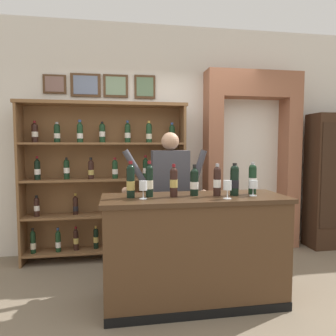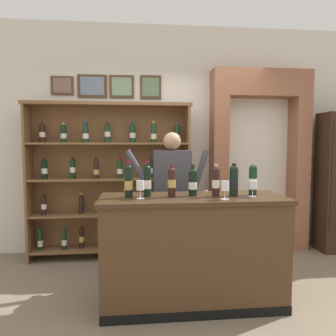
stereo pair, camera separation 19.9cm
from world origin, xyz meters
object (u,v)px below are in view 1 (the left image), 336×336
object	(u,v)px
shopkeeper	(170,189)
wine_glass_right	(253,185)
tasting_bottle_bianco	(253,179)
wine_glass_center	(227,186)
tasting_bottle_riserva	(217,180)
tasting_counter	(194,250)
tasting_bottle_brunello	(174,181)
tasting_bottle_rosso	(234,180)
wine_shelf	(105,177)
tasting_bottle_super_tuscan	(149,180)
wine_glass_left	(143,186)
tasting_bottle_vin_santo	(131,181)
tasting_bottle_grappa	(194,182)

from	to	relation	value
shopkeeper	wine_glass_right	world-z (taller)	shopkeeper
tasting_bottle_bianco	wine_glass_center	world-z (taller)	tasting_bottle_bianco
tasting_bottle_riserva	wine_glass_right	size ratio (longest dim) A/B	2.06
tasting_counter	tasting_bottle_brunello	distance (m)	0.67
tasting_counter	shopkeeper	bearing A→B (deg)	101.32
tasting_bottle_rosso	wine_shelf	bearing A→B (deg)	133.37
wine_shelf	tasting_counter	distance (m)	1.66
tasting_bottle_super_tuscan	wine_glass_left	bearing A→B (deg)	-122.19
tasting_bottle_super_tuscan	tasting_bottle_brunello	xyz separation A→B (m)	(0.22, -0.02, -0.01)
wine_shelf	tasting_bottle_bianco	bearing A→B (deg)	-41.29
shopkeeper	tasting_bottle_rosso	xyz separation A→B (m)	(0.51, -0.63, 0.16)
tasting_bottle_brunello	wine_glass_right	xyz separation A→B (m)	(0.73, -0.08, -0.04)
wine_shelf	wine_glass_right	distance (m)	1.96
tasting_bottle_bianco	wine_glass_right	size ratio (longest dim) A/B	2.09
tasting_bottle_vin_santo	tasting_bottle_super_tuscan	bearing A→B (deg)	4.72
wine_glass_left	wine_glass_right	bearing A→B (deg)	0.02
tasting_bottle_grappa	tasting_bottle_rosso	bearing A→B (deg)	-6.63
tasting_bottle_riserva	tasting_counter	bearing A→B (deg)	177.32
wine_glass_left	tasting_bottle_super_tuscan	bearing A→B (deg)	57.81
tasting_bottle_riserva	wine_glass_center	size ratio (longest dim) A/B	1.84
tasting_bottle_brunello	tasting_bottle_riserva	xyz separation A→B (m)	(0.40, -0.02, 0.00)
wine_shelf	tasting_bottle_grappa	xyz separation A→B (m)	(0.86, -1.26, 0.07)
tasting_bottle_grappa	tasting_bottle_bianco	bearing A→B (deg)	0.33
shopkeeper	wine_glass_right	xyz separation A→B (m)	(0.66, -0.69, 0.12)
tasting_counter	shopkeeper	xyz separation A→B (m)	(-0.12, 0.62, 0.49)
tasting_bottle_vin_santo	wine_glass_center	size ratio (longest dim) A/B	2.02
shopkeeper	tasting_bottle_vin_santo	bearing A→B (deg)	-127.31
tasting_bottle_super_tuscan	tasting_bottle_grappa	world-z (taller)	tasting_bottle_super_tuscan
tasting_bottle_brunello	tasting_bottle_riserva	world-z (taller)	same
wine_shelf	tasting_bottle_grappa	world-z (taller)	wine_shelf
wine_shelf	wine_glass_center	world-z (taller)	wine_shelf
tasting_bottle_bianco	wine_glass_center	size ratio (longest dim) A/B	1.87
tasting_bottle_grappa	tasting_bottle_rosso	world-z (taller)	tasting_bottle_rosso
wine_shelf	wine_glass_center	bearing A→B (deg)	-53.33
shopkeeper	wine_glass_left	bearing A→B (deg)	-117.17
wine_shelf	tasting_bottle_riserva	world-z (taller)	wine_shelf
tasting_bottle_super_tuscan	wine_glass_center	world-z (taller)	tasting_bottle_super_tuscan
tasting_bottle_rosso	wine_glass_center	bearing A→B (deg)	-127.23
wine_glass_left	tasting_bottle_bianco	bearing A→B (deg)	6.07
wine_shelf	tasting_counter	size ratio (longest dim) A/B	1.23
tasting_bottle_brunello	tasting_bottle_bianco	size ratio (longest dim) A/B	0.98
tasting_counter	wine_glass_center	distance (m)	0.69
tasting_bottle_grappa	wine_glass_right	xyz separation A→B (m)	(0.53, -0.11, -0.03)
tasting_bottle_vin_santo	tasting_bottle_rosso	distance (m)	0.96
tasting_bottle_super_tuscan	wine_glass_center	xyz separation A→B (m)	(0.66, -0.21, -0.04)
wine_shelf	tasting_bottle_brunello	xyz separation A→B (m)	(0.66, -1.29, 0.08)
tasting_bottle_vin_santo	wine_glass_left	size ratio (longest dim) A/B	2.04
tasting_bottle_brunello	wine_glass_center	xyz separation A→B (m)	(0.44, -0.19, -0.03)
wine_glass_right	wine_shelf	bearing A→B (deg)	135.38
tasting_bottle_grappa	tasting_bottle_riserva	bearing A→B (deg)	-13.27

